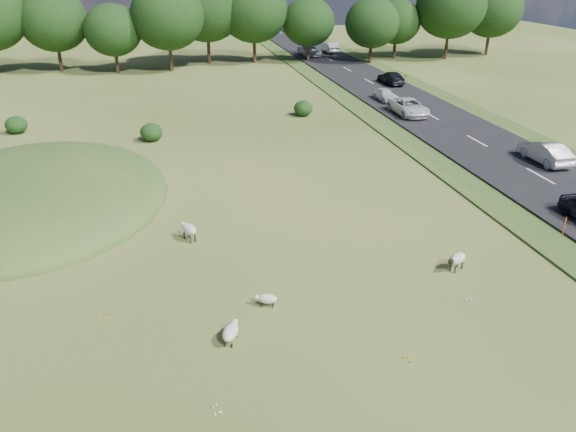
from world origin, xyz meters
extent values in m
plane|color=#3C5A1C|center=(0.00, 20.00, 0.00)|extent=(160.00, 160.00, 0.00)
ellipsoid|color=#33561E|center=(-12.00, 12.00, 0.00)|extent=(16.00, 20.00, 4.00)
cube|color=black|center=(20.00, 30.00, 0.12)|extent=(8.00, 150.00, 0.25)
cylinder|color=black|center=(-15.94, 56.24, 1.80)|extent=(0.44, 0.44, 3.61)
ellipsoid|color=black|center=(-15.94, 56.24, 6.21)|extent=(8.41, 8.41, 7.57)
cylinder|color=black|center=(-8.82, 53.43, 1.51)|extent=(0.44, 0.44, 3.02)
ellipsoid|color=black|center=(-8.82, 53.43, 5.20)|extent=(7.04, 7.04, 6.34)
cylinder|color=black|center=(-2.08, 52.98, 1.95)|extent=(0.44, 0.44, 3.90)
ellipsoid|color=black|center=(-2.08, 52.98, 6.71)|extent=(9.09, 9.09, 8.18)
cylinder|color=black|center=(3.25, 57.90, 2.11)|extent=(0.44, 0.44, 4.22)
ellipsoid|color=black|center=(3.25, 57.90, 7.27)|extent=(9.85, 9.85, 8.86)
cylinder|color=black|center=(9.45, 56.94, 1.97)|extent=(0.44, 0.44, 3.94)
ellipsoid|color=black|center=(9.45, 56.94, 6.79)|extent=(9.20, 9.20, 8.28)
cylinder|color=black|center=(16.87, 56.01, 1.54)|extent=(0.44, 0.44, 3.09)
ellipsoid|color=black|center=(16.87, 56.01, 5.32)|extent=(7.20, 7.20, 6.48)
cylinder|color=black|center=(24.77, 52.46, 1.56)|extent=(0.44, 0.44, 3.12)
ellipsoid|color=black|center=(24.77, 52.46, 5.38)|extent=(7.29, 7.29, 6.56)
cylinder|color=black|center=(29.90, 56.26, 1.47)|extent=(0.44, 0.44, 2.93)
ellipsoid|color=black|center=(29.90, 56.26, 5.05)|extent=(6.84, 6.84, 6.16)
cylinder|color=black|center=(36.86, 53.95, 2.08)|extent=(0.44, 0.44, 4.16)
ellipsoid|color=black|center=(36.86, 53.95, 7.17)|extent=(9.71, 9.71, 8.74)
cylinder|color=black|center=(44.55, 55.89, 1.87)|extent=(0.44, 0.44, 3.74)
ellipsoid|color=black|center=(44.55, 55.89, 6.43)|extent=(8.72, 8.72, 7.84)
ellipsoid|color=black|center=(-4.88, 22.54, 0.72)|extent=(1.77, 1.77, 1.45)
ellipsoid|color=black|center=(8.84, 27.41, 0.71)|extent=(1.74, 1.74, 1.42)
ellipsoid|color=black|center=(-15.80, 27.28, 0.72)|extent=(1.76, 1.76, 1.44)
cylinder|color=#D8590C|center=(15.82, 0.21, 0.60)|extent=(0.06, 0.06, 1.20)
ellipsoid|color=beige|center=(-0.39, -2.52, 0.36)|extent=(0.92, 0.71, 0.42)
ellipsoid|color=silver|center=(-0.80, -2.35, 0.39)|extent=(0.32, 0.29, 0.21)
cylinder|color=black|center=(-0.65, -2.52, 0.08)|extent=(0.06, 0.06, 0.15)
cylinder|color=black|center=(-0.57, -2.33, 0.08)|extent=(0.06, 0.06, 0.15)
cylinder|color=black|center=(-0.20, -2.70, 0.08)|extent=(0.06, 0.06, 0.15)
cylinder|color=black|center=(-0.13, -2.51, 0.08)|extent=(0.06, 0.06, 0.15)
ellipsoid|color=beige|center=(-3.15, 4.31, 0.66)|extent=(0.98, 1.20, 0.54)
ellipsoid|color=silver|center=(-3.41, 4.82, 0.69)|extent=(0.39, 0.42, 0.27)
cylinder|color=black|center=(-3.41, 4.53, 0.19)|extent=(0.08, 0.08, 0.38)
cylinder|color=black|center=(-3.18, 4.65, 0.19)|extent=(0.08, 0.08, 0.38)
cylinder|color=black|center=(-3.13, 3.98, 0.19)|extent=(0.08, 0.08, 0.38)
cylinder|color=black|center=(-2.89, 4.10, 0.19)|extent=(0.08, 0.08, 0.38)
ellipsoid|color=beige|center=(8.81, -1.55, 0.61)|extent=(1.12, 0.94, 0.51)
ellipsoid|color=black|center=(8.34, -1.81, 0.65)|extent=(0.40, 0.37, 0.25)
cylinder|color=black|center=(8.62, -1.80, 0.18)|extent=(0.07, 0.07, 0.36)
cylinder|color=black|center=(8.50, -1.58, 0.18)|extent=(0.07, 0.07, 0.36)
cylinder|color=black|center=(9.12, -1.52, 0.18)|extent=(0.07, 0.07, 0.36)
cylinder|color=black|center=(9.00, -1.30, 0.18)|extent=(0.07, 0.07, 0.36)
ellipsoid|color=beige|center=(-2.22, -4.58, 0.46)|extent=(0.93, 1.18, 0.54)
ellipsoid|color=silver|center=(-1.99, -4.06, 0.50)|extent=(0.37, 0.41, 0.27)
cylinder|color=black|center=(-2.21, -4.25, 0.10)|extent=(0.08, 0.08, 0.20)
cylinder|color=black|center=(-1.97, -4.36, 0.10)|extent=(0.08, 0.08, 0.20)
cylinder|color=black|center=(-2.46, -4.81, 0.10)|extent=(0.08, 0.08, 0.20)
cylinder|color=black|center=(-2.22, -4.91, 0.10)|extent=(0.08, 0.08, 0.20)
imported|color=silver|center=(21.90, 61.81, 1.01)|extent=(1.61, 4.61, 1.52)
imported|color=silver|center=(18.10, 59.62, 1.02)|extent=(2.54, 5.52, 1.53)
imported|color=silver|center=(18.10, 30.47, 0.86)|extent=(1.44, 3.58, 1.22)
imported|color=silver|center=(21.90, 10.36, 0.98)|extent=(1.55, 4.46, 1.47)
imported|color=maroon|center=(21.90, 89.17, 0.87)|extent=(1.74, 4.27, 1.24)
imported|color=black|center=(21.90, 38.08, 0.93)|extent=(1.90, 4.69, 1.36)
imported|color=white|center=(18.10, 24.77, 0.97)|extent=(2.38, 5.17, 1.44)
camera|label=1|loc=(-4.00, -22.03, 13.32)|focal=35.00mm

